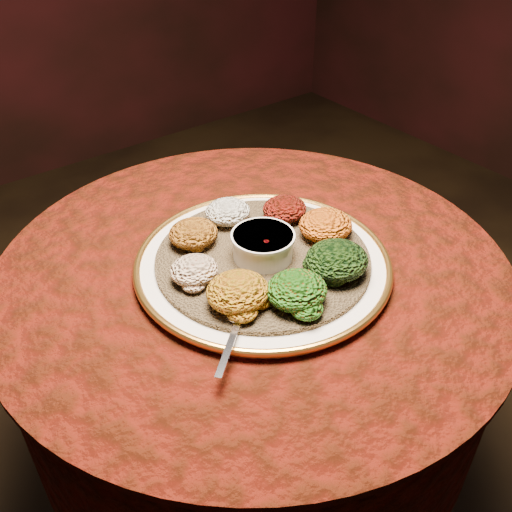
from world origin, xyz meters
TOP-DOWN VIEW (x-y plane):
  - table at (0.00, 0.00)m, footprint 0.96×0.96m
  - platter at (0.00, -0.02)m, footprint 0.58×0.58m
  - injera at (0.00, -0.02)m, footprint 0.41×0.41m
  - stew_bowl at (0.00, -0.02)m, footprint 0.11×0.11m
  - spoon at (-0.13, -0.14)m, footprint 0.13×0.11m
  - portion_ayib at (0.02, 0.11)m, footprint 0.09×0.08m
  - portion_kitfo at (0.12, 0.05)m, footprint 0.09×0.08m
  - portion_tikil at (0.14, -0.04)m, footprint 0.10×0.10m
  - portion_gomen at (0.08, -0.14)m, footprint 0.11×0.11m
  - portion_mixveg at (-0.03, -0.15)m, footprint 0.10×0.10m
  - portion_kik at (-0.11, -0.10)m, footprint 0.10×0.10m
  - portion_timatim at (-0.13, -0.00)m, footprint 0.08×0.08m
  - portion_shiro at (-0.07, 0.09)m, footprint 0.09×0.09m

SIDE VIEW (x-z plane):
  - table at x=0.00m, z-range 0.19..0.92m
  - platter at x=0.00m, z-range 0.73..0.76m
  - injera at x=0.00m, z-range 0.75..0.76m
  - spoon at x=-0.13m, z-range 0.76..0.77m
  - portion_timatim at x=-0.13m, z-range 0.76..0.80m
  - portion_kitfo at x=0.12m, z-range 0.76..0.80m
  - portion_ayib at x=0.02m, z-range 0.76..0.80m
  - portion_shiro at x=-0.07m, z-range 0.76..0.81m
  - portion_mixveg at x=-0.03m, z-range 0.76..0.81m
  - portion_tikil at x=0.14m, z-range 0.76..0.81m
  - portion_kik at x=-0.11m, z-range 0.76..0.81m
  - portion_gomen at x=0.08m, z-range 0.76..0.82m
  - stew_bowl at x=0.00m, z-range 0.77..0.81m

